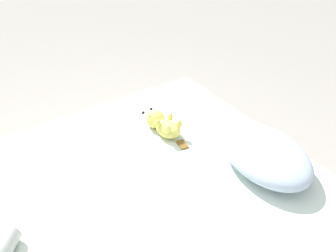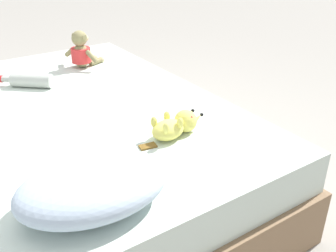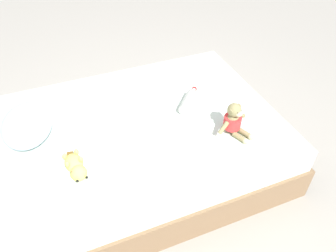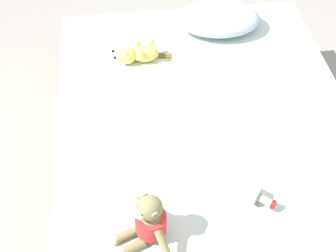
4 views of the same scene
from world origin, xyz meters
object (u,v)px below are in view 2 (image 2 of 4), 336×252
(bed, at_px, (71,151))
(pillow, at_px, (93,187))
(plush_monkey, at_px, (82,52))
(plush_yellow_creature, at_px, (176,125))
(glass_bottle, at_px, (30,80))

(bed, xyz_separation_m, pillow, (0.19, 0.76, 0.31))
(plush_monkey, bearing_deg, plush_yellow_creature, 88.03)
(plush_yellow_creature, bearing_deg, pillow, 26.31)
(pillow, distance_m, plush_monkey, 1.43)
(pillow, relative_size, plush_monkey, 1.90)
(bed, bearing_deg, plush_monkey, -120.82)
(pillow, distance_m, plush_yellow_creature, 0.55)
(bed, xyz_separation_m, plush_yellow_creature, (-0.30, 0.52, 0.28))
(pillow, bearing_deg, plush_monkey, -111.70)
(glass_bottle, bearing_deg, bed, 96.66)
(plush_monkey, relative_size, glass_bottle, 1.04)
(pillow, xyz_separation_m, plush_yellow_creature, (-0.49, -0.24, -0.03))
(bed, xyz_separation_m, plush_monkey, (-0.34, -0.57, 0.33))
(bed, distance_m, pillow, 0.84)
(pillow, xyz_separation_m, glass_bottle, (-0.14, -1.16, -0.03))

